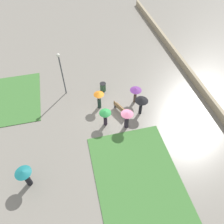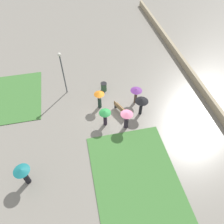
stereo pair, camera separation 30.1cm
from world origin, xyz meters
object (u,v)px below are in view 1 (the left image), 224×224
object	(u,v)px
crowd_person_orange	(99,97)
crowd_person_purple	(136,91)
trash_bin	(103,87)
park_bench	(121,109)
crowd_person_pink	(127,117)
lamp_post	(61,69)
crowd_person_black	(141,102)
crowd_person_green	(105,115)
lone_walker_far_path	(25,175)

from	to	relation	value
crowd_person_orange	crowd_person_purple	xyz separation A→B (m)	(-0.08, -3.50, -0.01)
crowd_person_purple	trash_bin	bearing A→B (deg)	-166.60
park_bench	crowd_person_pink	world-z (taller)	crowd_person_pink
park_bench	crowd_person_purple	xyz separation A→B (m)	(1.04, -1.70, 0.91)
park_bench	crowd_person_orange	distance (m)	2.31
crowd_person_purple	lamp_post	bearing A→B (deg)	-149.75
crowd_person_black	park_bench	bearing A→B (deg)	108.04
trash_bin	crowd_person_green	size ratio (longest dim) A/B	0.53
crowd_person_green	lone_walker_far_path	world-z (taller)	lone_walker_far_path
trash_bin	crowd_person_orange	distance (m)	2.53
park_bench	crowd_person_green	size ratio (longest dim) A/B	1.04
lamp_post	crowd_person_purple	size ratio (longest dim) A/B	2.66
crowd_person_black	lone_walker_far_path	xyz separation A→B (m)	(-4.67, 10.00, -0.21)
crowd_person_black	trash_bin	bearing A→B (deg)	69.74
crowd_person_green	lone_walker_far_path	distance (m)	7.76
crowd_person_green	crowd_person_pink	bearing A→B (deg)	112.10
park_bench	trash_bin	distance (m)	3.48
crowd_person_purple	park_bench	bearing A→B (deg)	-94.81
trash_bin	lone_walker_far_path	size ratio (longest dim) A/B	0.49
lamp_post	trash_bin	world-z (taller)	lamp_post
lamp_post	crowd_person_orange	distance (m)	4.31
lamp_post	crowd_person_pink	distance (m)	7.56
lamp_post	crowd_person_orange	size ratio (longest dim) A/B	2.38
lamp_post	lone_walker_far_path	distance (m)	9.82
trash_bin	crowd_person_black	world-z (taller)	crowd_person_black
trash_bin	crowd_person_orange	xyz separation A→B (m)	(-2.21, 0.81, 0.92)
crowd_person_pink	crowd_person_purple	bearing A→B (deg)	109.59
lamp_post	crowd_person_purple	distance (m)	7.21
crowd_person_purple	lone_walker_far_path	xyz separation A→B (m)	(-6.21, 9.96, -0.05)
lamp_post	trash_bin	bearing A→B (deg)	-97.85
trash_bin	crowd_person_orange	bearing A→B (deg)	159.85
trash_bin	lone_walker_far_path	xyz separation A→B (m)	(-8.51, 7.27, 0.86)
trash_bin	crowd_person_black	xyz separation A→B (m)	(-3.84, -2.73, 1.07)
crowd_person_green	lamp_post	bearing A→B (deg)	-104.29
crowd_person_black	crowd_person_purple	size ratio (longest dim) A/B	1.10
park_bench	crowd_person_orange	bearing A→B (deg)	34.13
crowd_person_green	crowd_person_purple	bearing A→B (deg)	165.50
trash_bin	lone_walker_far_path	world-z (taller)	lone_walker_far_path
park_bench	crowd_person_black	xyz separation A→B (m)	(-0.51, -1.74, 1.07)
park_bench	lone_walker_far_path	xyz separation A→B (m)	(-5.18, 8.26, 0.86)
trash_bin	crowd_person_orange	size ratio (longest dim) A/B	0.48
crowd_person_green	trash_bin	bearing A→B (deg)	-145.21
crowd_person_pink	crowd_person_black	bearing A→B (deg)	86.49
trash_bin	crowd_person_pink	world-z (taller)	crowd_person_pink
crowd_person_green	crowd_person_purple	distance (m)	3.98
lamp_post	crowd_person_orange	bearing A→B (deg)	-132.91
lamp_post	crowd_person_orange	xyz separation A→B (m)	(-2.73, -2.94, -1.59)
park_bench	crowd_person_purple	bearing A→B (deg)	-82.69
park_bench	lone_walker_far_path	bearing A→B (deg)	98.02
park_bench	crowd_person_orange	size ratio (longest dim) A/B	0.94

